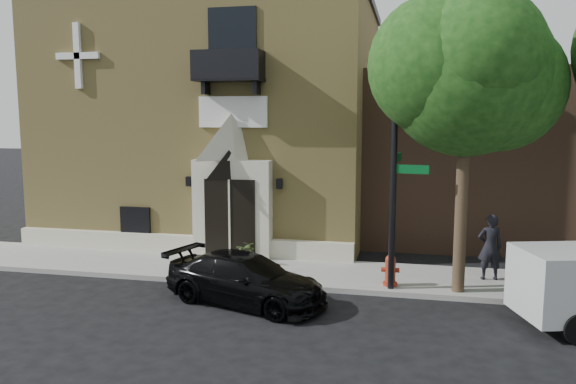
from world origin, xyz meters
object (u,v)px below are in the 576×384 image
Objects in this scene: street_sign at (394,172)px; fire_hydrant at (390,270)px; pedestrian_near at (490,247)px; dumpster at (561,271)px; black_sedan at (245,279)px.

street_sign is 2.74m from fire_hydrant.
pedestrian_near is (2.72, 1.20, 0.51)m from fire_hydrant.
street_sign reaches higher than pedestrian_near.
fire_hydrant is 0.46× the size of pedestrian_near.
fire_hydrant is 4.42m from dumpster.
street_sign is 3.76m from pedestrian_near.
dumpster is at bearing 4.51° from fire_hydrant.
dumpster is (7.97, 2.20, 0.08)m from black_sedan.
black_sedan is 4.78m from street_sign.
street_sign reaches higher than dumpster.
pedestrian_near reaches higher than fire_hydrant.
street_sign is at bearing -48.41° from black_sedan.
fire_hydrant is 0.45× the size of dumpster.
black_sedan is 2.32× the size of pedestrian_near.
pedestrian_near is at bearing 171.06° from dumpster.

